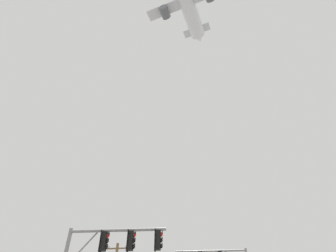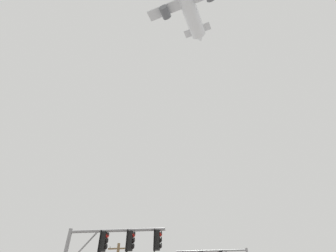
{
  "view_description": "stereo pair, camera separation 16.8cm",
  "coord_description": "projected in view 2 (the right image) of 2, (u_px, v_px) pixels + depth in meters",
  "views": [
    {
      "loc": [
        0.87,
        -4.68,
        1.47
      ],
      "look_at": [
        -1.33,
        12.59,
        15.4
      ],
      "focal_mm": 27.11,
      "sensor_mm": 36.0,
      "label": 1
    },
    {
      "loc": [
        1.03,
        -4.66,
        1.47
      ],
      "look_at": [
        -1.33,
        12.59,
        15.4
      ],
      "focal_mm": 27.11,
      "sensor_mm": 36.0,
      "label": 2
    }
  ],
  "objects": []
}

